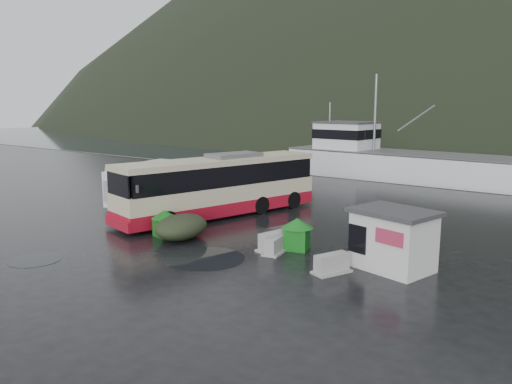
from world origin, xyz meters
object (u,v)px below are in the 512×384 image
Objects in this scene: coach_bus at (220,215)px; jersey_barrier_b at (331,273)px; waste_bin_right at (297,249)px; fishing_trawler at (402,173)px; jersey_barrier_c at (275,250)px; white_van at (148,203)px; dome_tent at (182,239)px; waste_bin_left at (165,236)px; ticket_kiosk at (392,269)px; jersey_barrier_a at (275,253)px.

jersey_barrier_b is at bearing -13.42° from coach_bus.
jersey_barrier_b is (2.78, -1.84, 0.00)m from waste_bin_right.
jersey_barrier_c is at bearing -76.22° from fishing_trawler.
jersey_barrier_c is (-3.47, 1.11, 0.00)m from jersey_barrier_b.
white_van reaches higher than dome_tent.
waste_bin_left reaches higher than jersey_barrier_b.
white_van is at bearing -165.90° from coach_bus.
waste_bin_left is (0.97, -5.13, 0.00)m from coach_bus.
coach_bus is 4.17× the size of ticket_kiosk.
jersey_barrier_a is at bearing 9.96° from dome_tent.
fishing_trawler is at bearing 58.74° from white_van.
dome_tent reaches higher than jersey_barrier_b.
fishing_trawler is (-0.47, 28.94, 0.00)m from dome_tent.
coach_bus is 8.42× the size of jersey_barrier_b.
coach_bus is at bearing 157.19° from waste_bin_right.
dome_tent is (8.17, -4.84, 0.00)m from white_van.
ticket_kiosk is at bearing 10.82° from waste_bin_left.
fishing_trawler reaches higher than waste_bin_left.
coach_bus is at bearing 150.15° from jersey_barrier_c.
fishing_trawler reaches higher than white_van.
fishing_trawler reaches higher than jersey_barrier_a.
ticket_kiosk is at bearing -2.07° from coach_bus.
jersey_barrier_a is at bearing -112.66° from waste_bin_right.
ticket_kiosk reaches higher than waste_bin_right.
waste_bin_right is 27.64m from fishing_trawler.
waste_bin_right reaches higher than jersey_barrier_c.
white_van is at bearing 149.34° from dome_tent.
jersey_barrier_a is at bearing -18.48° from coach_bus.
waste_bin_right is (6.38, 2.04, 0.00)m from waste_bin_left.
waste_bin_right reaches higher than jersey_barrier_a.
coach_bus reaches higher than jersey_barrier_a.
waste_bin_left is 0.43× the size of ticket_kiosk.
coach_bus reaches higher than jersey_barrier_b.
ticket_kiosk is 5.17m from jersey_barrier_c.
waste_bin_left is 0.05× the size of fishing_trawler.
white_van is 3.79× the size of jersey_barrier_c.
ticket_kiosk is (9.78, 1.95, 0.00)m from dome_tent.
jersey_barrier_a is 0.94× the size of jersey_barrier_b.
waste_bin_left is 1.03m from dome_tent.
white_van is at bearing 164.12° from jersey_barrier_c.
ticket_kiosk is 1.83× the size of jersey_barrier_c.
coach_bus reaches higher than dome_tent.
white_van is 8.70m from waste_bin_left.
jersey_barrier_c is at bearing -17.32° from coach_bus.
waste_bin_left is 9.16m from jersey_barrier_b.
jersey_barrier_b is at bearing 0.60° from dome_tent.
ticket_kiosk is 2.02× the size of jersey_barrier_b.
coach_bus is 5.22m from waste_bin_left.
white_van reaches higher than jersey_barrier_a.
waste_bin_right is at bearing 19.74° from dome_tent.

